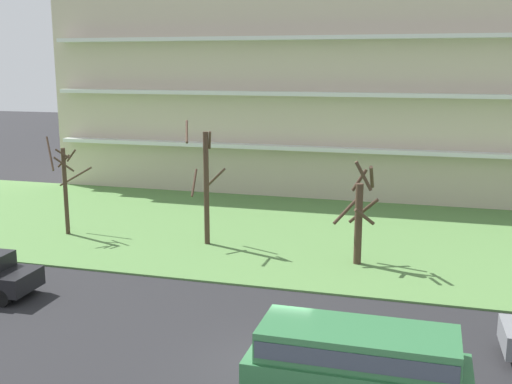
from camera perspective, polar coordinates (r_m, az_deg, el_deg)
name	(u,v)px	position (r m, az deg, el deg)	size (l,w,h in m)	color
ground	(273,368)	(18.13, 1.56, -15.90)	(160.00, 160.00, 0.00)	#232326
grass_lawn_strip	(343,236)	(30.98, 8.03, -4.04)	(80.00, 16.00, 0.08)	#547F42
apartment_building	(376,90)	(44.43, 10.95, 9.22)	(42.05, 14.26, 13.22)	beige
tree_far_left	(65,184)	(31.84, -17.15, 0.67)	(1.91, 1.92, 4.93)	#423023
tree_left	(205,184)	(28.75, -4.70, 0.74)	(2.01, 2.01, 5.84)	#423023
tree_center	(359,216)	(26.31, 9.48, -2.16)	(1.90, 1.82, 4.56)	#423023
van_green_near_left	(357,367)	(15.33, 9.28, -15.64)	(5.20, 2.01, 2.36)	#2D6B3D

